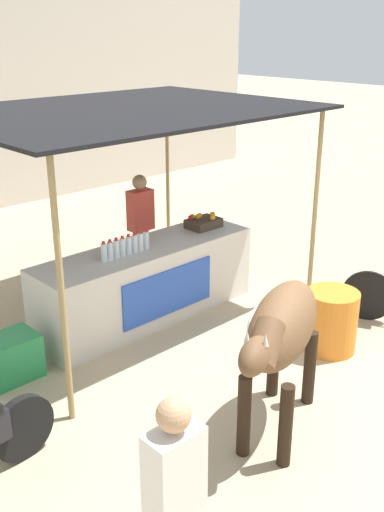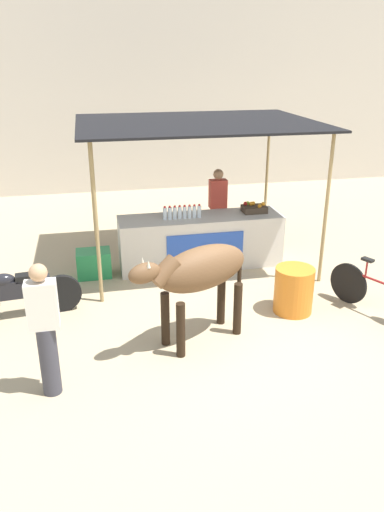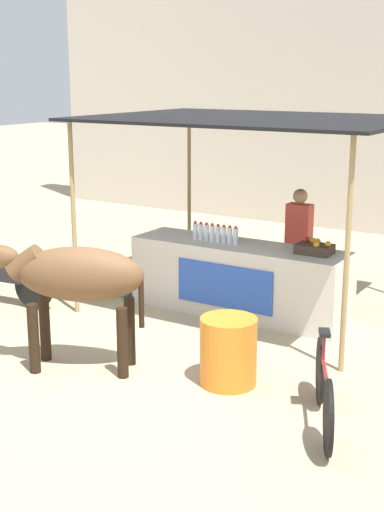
{
  "view_description": "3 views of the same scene",
  "coord_description": "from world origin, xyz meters",
  "px_view_note": "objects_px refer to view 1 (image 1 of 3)",
  "views": [
    {
      "loc": [
        -4.36,
        -3.21,
        3.54
      ],
      "look_at": [
        0.02,
        1.39,
        1.06
      ],
      "focal_mm": 42.0,
      "sensor_mm": 36.0,
      "label": 1
    },
    {
      "loc": [
        -1.95,
        -6.29,
        3.74
      ],
      "look_at": [
        -0.43,
        0.9,
        0.73
      ],
      "focal_mm": 35.0,
      "sensor_mm": 36.0,
      "label": 2
    },
    {
      "loc": [
        4.35,
        -5.97,
        3.16
      ],
      "look_at": [
        -0.32,
        1.51,
        0.9
      ],
      "focal_mm": 50.0,
      "sensor_mm": 36.0,
      "label": 3
    }
  ],
  "objects_px": {
    "stall_counter": "(147,282)",
    "cow": "(280,331)",
    "fruit_crate": "(203,222)",
    "vendor_behind_counter": "(141,232)",
    "water_barrel": "(331,321)",
    "cooler_box": "(9,358)"
  },
  "relations": [
    {
      "from": "stall_counter",
      "to": "cow",
      "type": "relative_size",
      "value": 1.66
    },
    {
      "from": "stall_counter",
      "to": "fruit_crate",
      "type": "xyz_separation_m",
      "value": [
        1.04,
        0.06,
        0.55
      ]
    },
    {
      "from": "stall_counter",
      "to": "vendor_behind_counter",
      "type": "bearing_deg",
      "value": 55.24
    },
    {
      "from": "cow",
      "to": "water_barrel",
      "type": "bearing_deg",
      "value": 17.58
    },
    {
      "from": "fruit_crate",
      "to": "water_barrel",
      "type": "bearing_deg",
      "value": -91.19
    },
    {
      "from": "fruit_crate",
      "to": "water_barrel",
      "type": "xyz_separation_m",
      "value": [
        -0.04,
        -2.14,
        -0.67
      ]
    },
    {
      "from": "vendor_behind_counter",
      "to": "cooler_box",
      "type": "relative_size",
      "value": 2.75
    },
    {
      "from": "cooler_box",
      "to": "water_barrel",
      "type": "relative_size",
      "value": 0.83
    },
    {
      "from": "cooler_box",
      "to": "cow",
      "type": "distance_m",
      "value": 2.95
    },
    {
      "from": "cooler_box",
      "to": "vendor_behind_counter",
      "type": "bearing_deg",
      "value": 18.79
    },
    {
      "from": "cow",
      "to": "stall_counter",
      "type": "bearing_deg",
      "value": 76.54
    },
    {
      "from": "fruit_crate",
      "to": "cow",
      "type": "relative_size",
      "value": 0.24
    },
    {
      "from": "stall_counter",
      "to": "fruit_crate",
      "type": "relative_size",
      "value": 6.82
    },
    {
      "from": "vendor_behind_counter",
      "to": "cow",
      "type": "height_order",
      "value": "vendor_behind_counter"
    },
    {
      "from": "stall_counter",
      "to": "cow",
      "type": "distance_m",
      "value": 2.72
    },
    {
      "from": "cooler_box",
      "to": "cow",
      "type": "height_order",
      "value": "cow"
    },
    {
      "from": "stall_counter",
      "to": "vendor_behind_counter",
      "type": "distance_m",
      "value": 0.99
    },
    {
      "from": "stall_counter",
      "to": "cooler_box",
      "type": "relative_size",
      "value": 5.0
    },
    {
      "from": "vendor_behind_counter",
      "to": "water_barrel",
      "type": "distance_m",
      "value": 2.91
    },
    {
      "from": "cooler_box",
      "to": "water_barrel",
      "type": "distance_m",
      "value": 3.58
    },
    {
      "from": "water_barrel",
      "to": "fruit_crate",
      "type": "bearing_deg",
      "value": 88.81
    },
    {
      "from": "water_barrel",
      "to": "stall_counter",
      "type": "bearing_deg",
      "value": 115.63
    }
  ]
}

